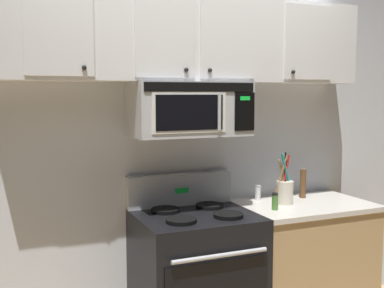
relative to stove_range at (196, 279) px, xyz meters
name	(u,v)px	position (x,y,z in m)	size (l,w,h in m)	color
back_wall	(175,140)	(0.00, 0.37, 0.88)	(5.20, 0.10, 2.70)	silver
stove_range	(196,279)	(0.00, 0.00, 0.00)	(0.76, 0.69, 1.12)	black
over_range_microwave	(189,109)	(0.00, 0.12, 1.11)	(0.76, 0.43, 0.35)	#B7BABF
upper_cabinets	(187,39)	(0.00, 0.15, 1.56)	(2.50, 0.36, 0.55)	silver
counter_segment	(302,264)	(0.84, 0.01, -0.02)	(0.93, 0.65, 0.90)	tan
utensil_crock_cream	(285,190)	(0.69, 0.03, 0.53)	(0.13, 0.12, 0.37)	beige
salt_shaker	(258,193)	(0.58, 0.21, 0.49)	(0.04, 0.04, 0.11)	white
pepper_mill	(303,184)	(0.93, 0.15, 0.54)	(0.04, 0.04, 0.21)	brown
spice_jar	(275,201)	(0.53, -0.09, 0.49)	(0.04, 0.04, 0.12)	#4C7F33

